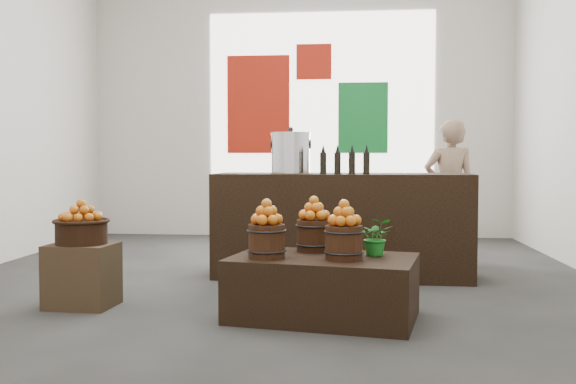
# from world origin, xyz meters

# --- Properties ---
(ground) EXTENTS (7.00, 7.00, 0.00)m
(ground) POSITION_xyz_m (0.00, 0.00, 0.00)
(ground) COLOR #363634
(ground) RESTS_ON ground
(back_wall) EXTENTS (6.00, 0.04, 4.00)m
(back_wall) POSITION_xyz_m (0.00, 3.50, 2.00)
(back_wall) COLOR beige
(back_wall) RESTS_ON ground
(back_opening) EXTENTS (3.20, 0.02, 2.40)m
(back_opening) POSITION_xyz_m (0.30, 3.48, 2.00)
(back_opening) COLOR white
(back_opening) RESTS_ON back_wall
(deco_red_left) EXTENTS (0.90, 0.04, 1.40)m
(deco_red_left) POSITION_xyz_m (-0.60, 3.47, 1.90)
(deco_red_left) COLOR #A31B0C
(deco_red_left) RESTS_ON back_wall
(deco_green_right) EXTENTS (0.70, 0.04, 1.00)m
(deco_green_right) POSITION_xyz_m (0.90, 3.47, 1.70)
(deco_green_right) COLOR #116D28
(deco_green_right) RESTS_ON back_wall
(deco_red_upper) EXTENTS (0.50, 0.04, 0.50)m
(deco_red_upper) POSITION_xyz_m (0.20, 3.47, 2.50)
(deco_red_upper) COLOR #A31B0C
(deco_red_upper) RESTS_ON back_wall
(crate) EXTENTS (0.50, 0.42, 0.48)m
(crate) POSITION_xyz_m (-1.31, -1.10, 0.24)
(crate) COLOR #4C3423
(crate) RESTS_ON ground
(wicker_basket) EXTENTS (0.38, 0.38, 0.17)m
(wicker_basket) POSITION_xyz_m (-1.31, -1.10, 0.57)
(wicker_basket) COLOR black
(wicker_basket) RESTS_ON crate
(apples_in_basket) EXTENTS (0.30, 0.30, 0.16)m
(apples_in_basket) POSITION_xyz_m (-1.31, -1.10, 0.73)
(apples_in_basket) COLOR #AB0605
(apples_in_basket) RESTS_ON wicker_basket
(display_table) EXTENTS (1.39, 1.00, 0.44)m
(display_table) POSITION_xyz_m (0.52, -1.28, 0.22)
(display_table) COLOR black
(display_table) RESTS_ON ground
(apple_bucket_front_left) EXTENTS (0.25, 0.25, 0.23)m
(apple_bucket_front_left) POSITION_xyz_m (0.14, -1.39, 0.55)
(apple_bucket_front_left) COLOR #371C0F
(apple_bucket_front_left) RESTS_ON display_table
(apples_in_bucket_front_left) EXTENTS (0.19, 0.19, 0.17)m
(apples_in_bucket_front_left) POSITION_xyz_m (0.14, -1.39, 0.76)
(apples_in_bucket_front_left) COLOR #AB0605
(apples_in_bucket_front_left) RESTS_ON apple_bucket_front_left
(apple_bucket_front_right) EXTENTS (0.25, 0.25, 0.23)m
(apple_bucket_front_right) POSITION_xyz_m (0.67, -1.41, 0.55)
(apple_bucket_front_right) COLOR #371C0F
(apple_bucket_front_right) RESTS_ON display_table
(apples_in_bucket_front_right) EXTENTS (0.19, 0.19, 0.17)m
(apples_in_bucket_front_right) POSITION_xyz_m (0.67, -1.41, 0.76)
(apples_in_bucket_front_right) COLOR #AB0605
(apples_in_bucket_front_right) RESTS_ON apple_bucket_front_right
(apple_bucket_rear) EXTENTS (0.25, 0.25, 0.23)m
(apple_bucket_rear) POSITION_xyz_m (0.44, -1.03, 0.55)
(apple_bucket_rear) COLOR #371C0F
(apple_bucket_rear) RESTS_ON display_table
(apples_in_bucket_rear) EXTENTS (0.19, 0.19, 0.17)m
(apples_in_bucket_rear) POSITION_xyz_m (0.44, -1.03, 0.76)
(apples_in_bucket_rear) COLOR #AB0605
(apples_in_bucket_rear) RESTS_ON apple_bucket_rear
(herb_garnish_right) EXTENTS (0.27, 0.24, 0.27)m
(herb_garnish_right) POSITION_xyz_m (0.89, -1.21, 0.57)
(herb_garnish_right) COLOR #166B1D
(herb_garnish_right) RESTS_ON display_table
(herb_garnish_left) EXTENTS (0.18, 0.15, 0.27)m
(herb_garnish_left) POSITION_xyz_m (0.10, -1.04, 0.57)
(herb_garnish_left) COLOR #166B1D
(herb_garnish_left) RESTS_ON display_table
(counter) EXTENTS (2.42, 0.83, 0.98)m
(counter) POSITION_xyz_m (0.64, 0.36, 0.49)
(counter) COLOR black
(counter) RESTS_ON ground
(stock_pot_left) EXTENTS (0.37, 0.37, 0.37)m
(stock_pot_left) POSITION_xyz_m (0.15, 0.38, 1.17)
(stock_pot_left) COLOR silver
(stock_pot_left) RESTS_ON counter
(oil_cruets) EXTENTS (0.35, 0.08, 0.27)m
(oil_cruets) POSITION_xyz_m (0.63, 0.12, 1.12)
(oil_cruets) COLOR black
(oil_cruets) RESTS_ON counter
(shopper) EXTENTS (0.59, 0.42, 1.55)m
(shopper) POSITION_xyz_m (1.81, 1.45, 0.78)
(shopper) COLOR #8C6E55
(shopper) RESTS_ON ground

